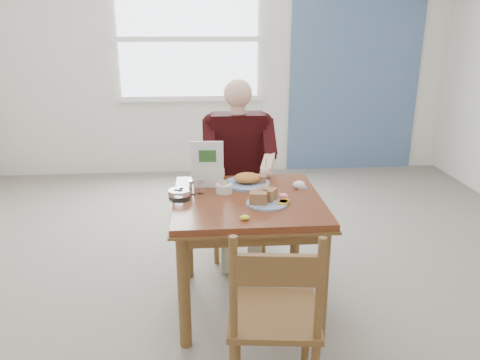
{
  "coord_description": "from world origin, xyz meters",
  "views": [
    {
      "loc": [
        -0.26,
        -2.67,
        1.76
      ],
      "look_at": [
        -0.05,
        0.0,
        0.87
      ],
      "focal_mm": 35.0,
      "sensor_mm": 36.0,
      "label": 1
    }
  ],
  "objects": [
    {
      "name": "far_plate",
      "position": [
        0.03,
        0.24,
        0.78
      ],
      "size": [
        0.35,
        0.35,
        0.08
      ],
      "color": "white",
      "rests_on": "table"
    },
    {
      "name": "accent_panel",
      "position": [
        1.6,
        2.98,
        1.4
      ],
      "size": [
        1.6,
        0.02,
        2.8
      ],
      "primitive_type": "cube",
      "color": "#4B658C",
      "rests_on": "ground"
    },
    {
      "name": "floor",
      "position": [
        0.0,
        0.0,
        0.0
      ],
      "size": [
        6.0,
        6.0,
        0.0
      ],
      "primitive_type": "plane",
      "color": "#6E6659",
      "rests_on": "ground"
    },
    {
      "name": "window",
      "position": [
        -0.4,
        2.97,
        1.6
      ],
      "size": [
        1.72,
        0.04,
        1.42
      ],
      "color": "white",
      "rests_on": "wall_back"
    },
    {
      "name": "near_plate",
      "position": [
        0.1,
        -0.11,
        0.78
      ],
      "size": [
        0.31,
        0.31,
        0.08
      ],
      "color": "white",
      "rests_on": "table"
    },
    {
      "name": "lemon_wedge",
      "position": [
        -0.05,
        -0.34,
        0.76
      ],
      "size": [
        0.06,
        0.04,
        0.03
      ],
      "primitive_type": "ellipsoid",
      "rotation": [
        0.0,
        0.0,
        0.11
      ],
      "color": "yellow",
      "rests_on": "table"
    },
    {
      "name": "caddy",
      "position": [
        -0.14,
        0.11,
        0.78
      ],
      "size": [
        0.12,
        0.12,
        0.08
      ],
      "color": "white",
      "rests_on": "table"
    },
    {
      "name": "chair_far",
      "position": [
        0.0,
        0.8,
        0.48
      ],
      "size": [
        0.42,
        0.42,
        0.95
      ],
      "color": "brown",
      "rests_on": "ground"
    },
    {
      "name": "table",
      "position": [
        0.0,
        0.0,
        0.64
      ],
      "size": [
        0.92,
        0.92,
        0.75
      ],
      "color": "brown",
      "rests_on": "ground"
    },
    {
      "name": "wall_back",
      "position": [
        0.0,
        3.0,
        1.4
      ],
      "size": [
        5.5,
        0.0,
        5.5
      ],
      "primitive_type": "plane",
      "rotation": [
        1.57,
        0.0,
        0.0
      ],
      "color": "silver",
      "rests_on": "ground"
    },
    {
      "name": "diner",
      "position": [
        0.0,
        0.71,
        0.81
      ],
      "size": [
        0.53,
        0.56,
        1.39
      ],
      "color": "tan",
      "rests_on": "chair_far"
    },
    {
      "name": "napkin",
      "position": [
        0.35,
        0.14,
        0.78
      ],
      "size": [
        0.09,
        0.08,
        0.05
      ],
      "primitive_type": "ellipsoid",
      "rotation": [
        0.0,
        0.0,
        0.22
      ],
      "color": "white",
      "rests_on": "table"
    },
    {
      "name": "metal_dish",
      "position": [
        0.37,
        0.14,
        0.75
      ],
      "size": [
        0.09,
        0.09,
        0.01
      ],
      "primitive_type": "cylinder",
      "rotation": [
        0.0,
        0.0,
        -0.31
      ],
      "color": "silver",
      "rests_on": "table"
    },
    {
      "name": "creamer",
      "position": [
        -0.41,
        0.01,
        0.78
      ],
      "size": [
        0.17,
        0.17,
        0.06
      ],
      "color": "white",
      "rests_on": "table"
    },
    {
      "name": "shakers",
      "position": [
        -0.31,
        0.1,
        0.8
      ],
      "size": [
        0.1,
        0.06,
        0.09
      ],
      "color": "white",
      "rests_on": "table"
    },
    {
      "name": "menu",
      "position": [
        -0.24,
        0.22,
        0.91
      ],
      "size": [
        0.21,
        0.03,
        0.31
      ],
      "color": "white",
      "rests_on": "table"
    },
    {
      "name": "chair_near",
      "position": [
        0.04,
        -0.85,
        0.48
      ],
      "size": [
        0.47,
        0.47,
        0.95
      ],
      "color": "brown",
      "rests_on": "ground"
    }
  ]
}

